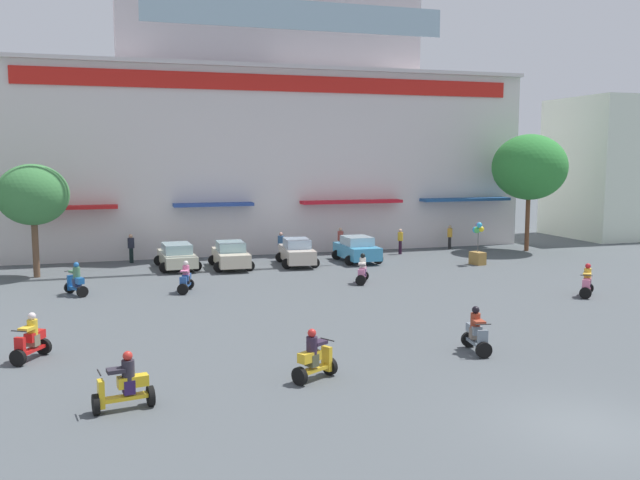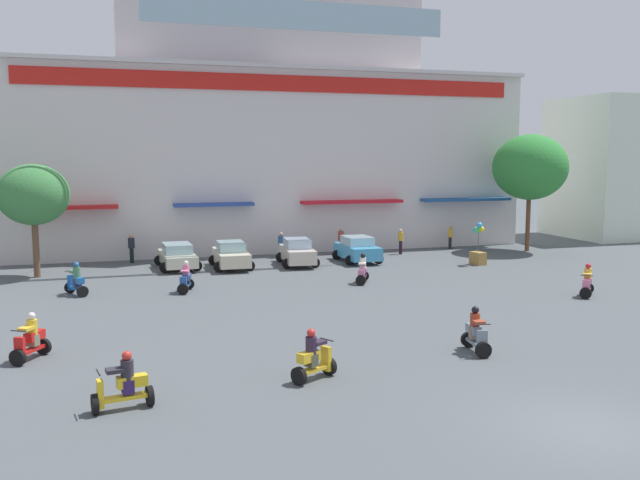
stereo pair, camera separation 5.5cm
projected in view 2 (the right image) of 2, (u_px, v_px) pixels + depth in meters
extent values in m
plane|color=#4E5458|center=(380.00, 310.00, 28.19)|extent=(128.00, 128.00, 0.00)
cube|color=silver|center=(266.00, 162.00, 48.56)|extent=(34.79, 10.43, 11.91)
cube|color=silver|center=(263.00, 19.00, 47.82)|extent=(20.19, 9.39, 8.23)
cube|color=red|center=(283.00, 83.00, 42.93)|extent=(32.01, 0.12, 1.02)
cube|color=silver|center=(283.00, 66.00, 42.77)|extent=(34.79, 0.70, 0.24)
cube|color=red|center=(72.00, 207.00, 39.70)|extent=(5.22, 1.10, 0.20)
cube|color=#28428F|center=(214.00, 205.00, 42.09)|extent=(4.95, 1.10, 0.20)
cube|color=red|center=(352.00, 202.00, 44.71)|extent=(6.89, 1.10, 0.20)
cube|color=#204D88|center=(466.00, 199.00, 47.13)|extent=(6.54, 1.10, 0.20)
cube|color=#99B7C6|center=(299.00, 15.00, 38.57)|extent=(17.76, 0.08, 1.65)
cube|color=silver|center=(619.00, 168.00, 53.64)|extent=(8.90, 8.04, 10.89)
cylinder|color=brown|center=(36.00, 248.00, 35.59)|extent=(0.33, 0.33, 3.09)
ellipsoid|color=#3B7C40|center=(33.00, 195.00, 35.25)|extent=(3.66, 3.28, 3.20)
cylinder|color=brown|center=(528.00, 222.00, 45.48)|extent=(0.29, 0.29, 3.94)
ellipsoid|color=#2F8236|center=(530.00, 167.00, 45.03)|extent=(4.87, 5.10, 4.37)
cube|color=beige|center=(177.00, 258.00, 38.51)|extent=(1.96, 4.44, 0.63)
cube|color=#95B9C0|center=(177.00, 248.00, 38.44)|extent=(1.60, 2.25, 0.53)
cylinder|color=black|center=(159.00, 261.00, 39.52)|extent=(0.61, 0.20, 0.60)
cylinder|color=black|center=(189.00, 259.00, 40.10)|extent=(0.61, 0.20, 0.60)
cylinder|color=black|center=(165.00, 268.00, 36.99)|extent=(0.61, 0.20, 0.60)
cylinder|color=black|center=(197.00, 266.00, 37.57)|extent=(0.61, 0.20, 0.60)
cube|color=beige|center=(231.00, 257.00, 38.60)|extent=(1.78, 4.20, 0.73)
cube|color=#91B8BD|center=(231.00, 246.00, 38.52)|extent=(1.50, 2.11, 0.53)
cylinder|color=black|center=(214.00, 260.00, 39.64)|extent=(0.60, 0.18, 0.60)
cylinder|color=black|center=(242.00, 259.00, 40.10)|extent=(0.60, 0.18, 0.60)
cylinder|color=black|center=(219.00, 267.00, 37.18)|extent=(0.60, 0.18, 0.60)
cylinder|color=black|center=(250.00, 266.00, 37.63)|extent=(0.60, 0.18, 0.60)
cube|color=beige|center=(297.00, 254.00, 39.65)|extent=(1.93, 4.09, 0.77)
cube|color=#9EB7CD|center=(297.00, 243.00, 39.57)|extent=(1.54, 2.10, 0.52)
cylinder|color=black|center=(281.00, 257.00, 40.73)|extent=(0.61, 0.22, 0.60)
cylinder|color=black|center=(307.00, 257.00, 41.06)|extent=(0.61, 0.22, 0.60)
cylinder|color=black|center=(287.00, 264.00, 38.34)|extent=(0.61, 0.22, 0.60)
cylinder|color=black|center=(315.00, 263.00, 38.67)|extent=(0.61, 0.22, 0.60)
cube|color=#3F98C6|center=(357.00, 251.00, 40.88)|extent=(1.85, 3.82, 0.76)
cube|color=#A4C3CF|center=(357.00, 241.00, 40.80)|extent=(1.57, 1.92, 0.52)
cylinder|color=black|center=(337.00, 255.00, 41.77)|extent=(0.60, 0.17, 0.60)
cylinder|color=black|center=(364.00, 254.00, 42.31)|extent=(0.60, 0.17, 0.60)
cylinder|color=black|center=(350.00, 260.00, 39.54)|extent=(0.60, 0.17, 0.60)
cylinder|color=black|center=(378.00, 259.00, 40.08)|extent=(0.60, 0.17, 0.60)
cylinder|color=black|center=(361.00, 280.00, 33.41)|extent=(0.53, 0.37, 0.52)
cylinder|color=black|center=(364.00, 276.00, 34.67)|extent=(0.53, 0.37, 0.52)
cube|color=#D1729E|center=(362.00, 277.00, 34.03)|extent=(0.77, 1.14, 0.10)
cube|color=#D1729E|center=(363.00, 270.00, 34.22)|extent=(0.60, 0.78, 0.28)
cube|color=#D1729E|center=(361.00, 276.00, 33.51)|extent=(0.35, 0.27, 0.63)
cylinder|color=black|center=(361.00, 266.00, 33.42)|extent=(0.48, 0.27, 0.04)
cube|color=#281F40|center=(363.00, 273.00, 34.13)|extent=(0.41, 0.40, 0.36)
cylinder|color=beige|center=(363.00, 263.00, 34.07)|extent=(0.43, 0.43, 0.57)
sphere|color=black|center=(363.00, 256.00, 34.02)|extent=(0.25, 0.25, 0.25)
cube|color=beige|center=(362.00, 264.00, 33.79)|extent=(0.50, 0.55, 0.10)
cylinder|color=black|center=(483.00, 350.00, 21.35)|extent=(0.53, 0.22, 0.52)
cylinder|color=black|center=(469.00, 340.00, 22.60)|extent=(0.53, 0.22, 0.52)
cube|color=slate|center=(476.00, 343.00, 21.97)|extent=(0.44, 1.15, 0.10)
cube|color=slate|center=(474.00, 329.00, 22.15)|extent=(0.40, 0.75, 0.28)
cube|color=slate|center=(482.00, 341.00, 21.45)|extent=(0.34, 0.18, 0.71)
cylinder|color=black|center=(483.00, 324.00, 21.35)|extent=(0.52, 0.11, 0.04)
cube|color=#77685B|center=(475.00, 333.00, 22.06)|extent=(0.36, 0.32, 0.36)
cylinder|color=#993B26|center=(475.00, 321.00, 22.01)|extent=(0.36, 0.36, 0.49)
sphere|color=black|center=(475.00, 310.00, 21.96)|extent=(0.25, 0.25, 0.25)
cube|color=#993B26|center=(478.00, 322.00, 21.73)|extent=(0.40, 0.48, 0.10)
cylinder|color=black|center=(329.00, 366.00, 19.73)|extent=(0.38, 0.52, 0.52)
cylinder|color=black|center=(299.00, 376.00, 18.83)|extent=(0.38, 0.52, 0.52)
cube|color=gold|center=(314.00, 369.00, 19.27)|extent=(1.09, 0.79, 0.10)
cube|color=gold|center=(309.00, 357.00, 19.06)|extent=(0.75, 0.61, 0.28)
cube|color=gold|center=(326.00, 359.00, 19.61)|extent=(0.28, 0.35, 0.72)
cylinder|color=black|center=(327.00, 340.00, 19.56)|extent=(0.29, 0.47, 0.04)
cube|color=#4C4E35|center=(311.00, 360.00, 19.14)|extent=(0.40, 0.42, 0.36)
cylinder|color=#302337|center=(311.00, 345.00, 19.09)|extent=(0.44, 0.44, 0.49)
sphere|color=red|center=(311.00, 333.00, 19.05)|extent=(0.25, 0.25, 0.25)
cube|color=#302337|center=(318.00, 342.00, 19.29)|extent=(0.55, 0.51, 0.10)
cylinder|color=black|center=(183.00, 289.00, 31.15)|extent=(0.54, 0.30, 0.52)
cylinder|color=black|center=(189.00, 284.00, 32.43)|extent=(0.54, 0.30, 0.52)
cube|color=#2A549C|center=(186.00, 285.00, 31.78)|extent=(0.62, 1.16, 0.10)
cube|color=#2A549C|center=(187.00, 277.00, 31.97)|extent=(0.51, 0.78, 0.28)
cube|color=#2A549C|center=(183.00, 284.00, 31.25)|extent=(0.35, 0.23, 0.67)
cylinder|color=black|center=(183.00, 273.00, 31.16)|extent=(0.51, 0.20, 0.04)
cube|color=black|center=(186.00, 280.00, 31.88)|extent=(0.39, 0.37, 0.36)
cylinder|color=#D46D97|center=(186.00, 271.00, 31.83)|extent=(0.40, 0.40, 0.51)
sphere|color=silver|center=(186.00, 263.00, 31.78)|extent=(0.25, 0.25, 0.25)
cube|color=#D46D97|center=(185.00, 271.00, 31.55)|extent=(0.46, 0.52, 0.10)
cylinder|color=black|center=(95.00, 404.00, 16.70)|extent=(0.23, 0.54, 0.52)
cylinder|color=black|center=(150.00, 396.00, 17.29)|extent=(0.23, 0.54, 0.52)
cube|color=yellow|center=(123.00, 398.00, 16.99)|extent=(1.22, 0.48, 0.10)
cube|color=yellow|center=(132.00, 381.00, 17.05)|extent=(0.80, 0.42, 0.28)
cube|color=yellow|center=(100.00, 394.00, 16.73)|extent=(0.19, 0.34, 0.70)
cylinder|color=black|center=(98.00, 372.00, 16.65)|extent=(0.12, 0.52, 0.04)
cube|color=#2F1D51|center=(128.00, 386.00, 17.01)|extent=(0.33, 0.36, 0.36)
cylinder|color=#2B2832|center=(127.00, 370.00, 16.96)|extent=(0.37, 0.37, 0.50)
sphere|color=red|center=(127.00, 356.00, 16.92)|extent=(0.25, 0.25, 0.25)
cube|color=#2B2832|center=(115.00, 370.00, 16.83)|extent=(0.49, 0.41, 0.10)
cylinder|color=black|center=(586.00, 293.00, 30.24)|extent=(0.48, 0.46, 0.52)
cylinder|color=black|center=(588.00, 288.00, 31.38)|extent=(0.48, 0.46, 0.52)
cube|color=pink|center=(587.00, 289.00, 30.81)|extent=(0.97, 1.02, 0.10)
cube|color=pink|center=(588.00, 280.00, 30.96)|extent=(0.71, 0.73, 0.28)
cube|color=pink|center=(586.00, 288.00, 30.33)|extent=(0.33, 0.32, 0.69)
cylinder|color=black|center=(587.00, 276.00, 30.24)|extent=(0.41, 0.38, 0.04)
cube|color=black|center=(587.00, 283.00, 30.89)|extent=(0.43, 0.42, 0.36)
cylinder|color=gold|center=(588.00, 274.00, 30.83)|extent=(0.45, 0.45, 0.50)
sphere|color=red|center=(588.00, 266.00, 30.79)|extent=(0.25, 0.25, 0.25)
cube|color=gold|center=(587.00, 274.00, 30.58)|extent=(0.55, 0.55, 0.10)
cylinder|color=black|center=(18.00, 358.00, 20.56)|extent=(0.52, 0.38, 0.52)
cylinder|color=black|center=(43.00, 346.00, 21.78)|extent=(0.52, 0.38, 0.52)
cube|color=red|center=(31.00, 350.00, 21.16)|extent=(0.80, 1.11, 0.10)
cube|color=red|center=(35.00, 336.00, 21.34)|extent=(0.61, 0.76, 0.28)
cube|color=red|center=(20.00, 349.00, 20.65)|extent=(0.35, 0.28, 0.71)
cylinder|color=black|center=(18.00, 331.00, 20.56)|extent=(0.47, 0.29, 0.04)
cube|color=#756C55|center=(33.00, 340.00, 21.25)|extent=(0.42, 0.40, 0.36)
cylinder|color=gold|center=(32.00, 327.00, 21.20)|extent=(0.44, 0.44, 0.48)
sphere|color=silver|center=(32.00, 316.00, 21.16)|extent=(0.25, 0.25, 0.25)
cube|color=gold|center=(26.00, 328.00, 20.93)|extent=(0.51, 0.55, 0.10)
cylinder|color=black|center=(70.00, 287.00, 31.59)|extent=(0.53, 0.36, 0.52)
cylinder|color=black|center=(83.00, 292.00, 30.61)|extent=(0.53, 0.36, 0.52)
cube|color=#1B57A1|center=(76.00, 288.00, 31.09)|extent=(0.78, 1.19, 0.10)
cube|color=#1B57A1|center=(78.00, 280.00, 30.87)|extent=(0.61, 0.81, 0.28)
cube|color=#1B57A1|center=(71.00, 283.00, 31.46)|extent=(0.35, 0.27, 0.71)
cylinder|color=black|center=(70.00, 271.00, 31.41)|extent=(0.48, 0.27, 0.04)
cube|color=navy|center=(77.00, 282.00, 30.96)|extent=(0.41, 0.39, 0.36)
cylinder|color=#477552|center=(77.00, 273.00, 30.90)|extent=(0.43, 0.43, 0.54)
sphere|color=#2263A9|center=(76.00, 265.00, 30.86)|extent=(0.25, 0.25, 0.25)
cube|color=#477552|center=(74.00, 271.00, 31.12)|extent=(0.50, 0.55, 0.10)
cylinder|color=#23222A|center=(341.00, 247.00, 44.18)|extent=(0.33, 0.33, 0.89)
cylinder|color=#A1443C|center=(341.00, 236.00, 44.09)|extent=(0.53, 0.53, 0.61)
sphere|color=tan|center=(341.00, 229.00, 44.04)|extent=(0.24, 0.24, 0.24)
cylinder|color=black|center=(132.00, 255.00, 40.52)|extent=(0.26, 0.26, 0.90)
cylinder|color=#212330|center=(131.00, 243.00, 40.43)|extent=(0.43, 0.43, 0.61)
sphere|color=tan|center=(131.00, 236.00, 40.37)|extent=(0.23, 0.23, 0.23)
cylinder|color=#756754|center=(281.00, 251.00, 42.63)|extent=(0.25, 0.25, 0.80)
cylinder|color=#2B507D|center=(281.00, 240.00, 42.55)|extent=(0.41, 0.41, 0.58)
sphere|color=tan|center=(281.00, 234.00, 42.50)|extent=(0.23, 0.23, 0.23)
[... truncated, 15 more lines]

